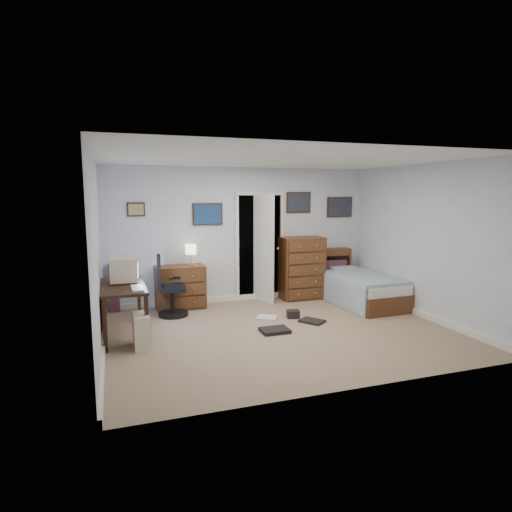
{
  "coord_description": "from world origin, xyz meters",
  "views": [
    {
      "loc": [
        -2.3,
        -5.66,
        2.03
      ],
      "look_at": [
        -0.29,
        0.3,
        1.1
      ],
      "focal_mm": 30.0,
      "sensor_mm": 36.0,
      "label": 1
    }
  ],
  "objects_px": {
    "tall_dresser": "(302,268)",
    "bed": "(360,288)",
    "office_chair": "(169,293)",
    "computer_desk": "(117,297)",
    "low_dresser": "(180,287)"
  },
  "relations": [
    {
      "from": "computer_desk",
      "to": "low_dresser",
      "type": "bearing_deg",
      "value": 47.76
    },
    {
      "from": "computer_desk",
      "to": "low_dresser",
      "type": "relative_size",
      "value": 1.53
    },
    {
      "from": "bed",
      "to": "tall_dresser",
      "type": "bearing_deg",
      "value": 138.57
    },
    {
      "from": "computer_desk",
      "to": "bed",
      "type": "bearing_deg",
      "value": 5.58
    },
    {
      "from": "office_chair",
      "to": "bed",
      "type": "height_order",
      "value": "office_chair"
    },
    {
      "from": "office_chair",
      "to": "low_dresser",
      "type": "relative_size",
      "value": 1.19
    },
    {
      "from": "low_dresser",
      "to": "bed",
      "type": "xyz_separation_m",
      "value": [
        3.19,
        -0.74,
        -0.1
      ]
    },
    {
      "from": "office_chair",
      "to": "tall_dresser",
      "type": "height_order",
      "value": "tall_dresser"
    },
    {
      "from": "office_chair",
      "to": "tall_dresser",
      "type": "bearing_deg",
      "value": 15.11
    },
    {
      "from": "office_chair",
      "to": "bed",
      "type": "distance_m",
      "value": 3.46
    },
    {
      "from": "computer_desk",
      "to": "tall_dresser",
      "type": "height_order",
      "value": "tall_dresser"
    },
    {
      "from": "computer_desk",
      "to": "tall_dresser",
      "type": "relative_size",
      "value": 1.09
    },
    {
      "from": "office_chair",
      "to": "tall_dresser",
      "type": "distance_m",
      "value": 2.63
    },
    {
      "from": "tall_dresser",
      "to": "bed",
      "type": "relative_size",
      "value": 0.65
    },
    {
      "from": "office_chair",
      "to": "tall_dresser",
      "type": "xyz_separation_m",
      "value": [
        2.59,
        0.41,
        0.2
      ]
    }
  ]
}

